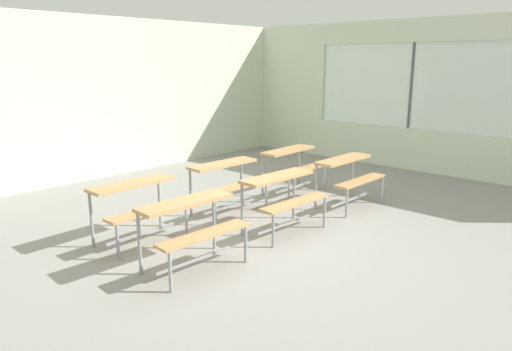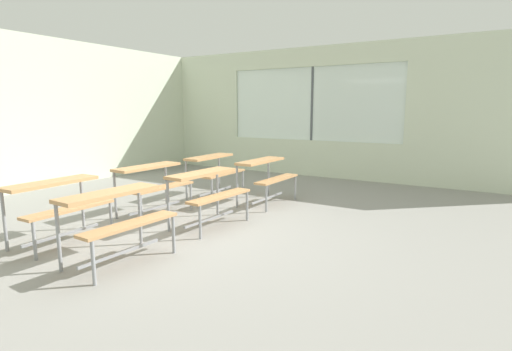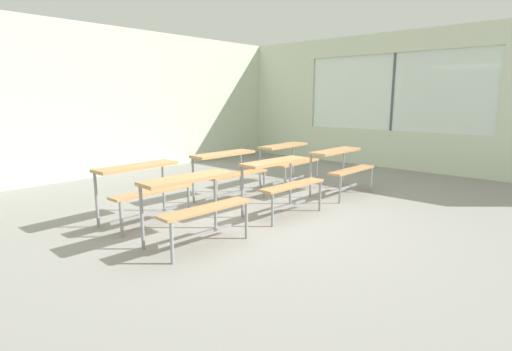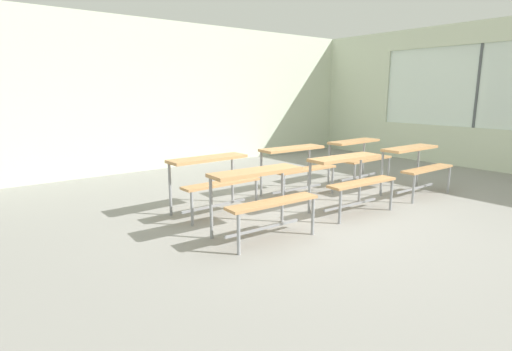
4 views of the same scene
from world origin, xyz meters
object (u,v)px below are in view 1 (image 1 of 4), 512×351
at_px(desk_bench_r0c0, 192,219).
at_px(desk_bench_r1c0, 138,198).
at_px(desk_bench_r1c1, 228,176).
at_px(desk_bench_r0c2, 349,170).
at_px(desk_bench_r0c1, 283,190).
at_px(desk_bench_r1c2, 293,160).

distance_m(desk_bench_r0c0, desk_bench_r1c0, 1.09).
bearing_deg(desk_bench_r1c0, desk_bench_r0c0, -93.73).
bearing_deg(desk_bench_r1c1, desk_bench_r0c2, -34.90).
xyz_separation_m(desk_bench_r0c0, desk_bench_r1c1, (1.59, 1.10, 0.00)).
bearing_deg(desk_bench_r0c2, desk_bench_r1c1, 143.68).
relative_size(desk_bench_r0c1, desk_bench_r0c2, 1.02).
relative_size(desk_bench_r1c0, desk_bench_r1c1, 0.99).
bearing_deg(desk_bench_r1c1, desk_bench_r1c0, -177.47).
height_order(desk_bench_r0c0, desk_bench_r0c2, same).
height_order(desk_bench_r0c0, desk_bench_r1c2, same).
xyz_separation_m(desk_bench_r0c0, desk_bench_r1c2, (3.08, 1.07, 0.00)).
bearing_deg(desk_bench_r1c1, desk_bench_r1c2, 1.13).
bearing_deg(desk_bench_r1c2, desk_bench_r0c2, -91.83).
height_order(desk_bench_r0c1, desk_bench_r1c2, same).
relative_size(desk_bench_r0c0, desk_bench_r1c0, 1.01).
xyz_separation_m(desk_bench_r0c0, desk_bench_r1c0, (0.05, 1.09, 0.00)).
bearing_deg(desk_bench_r0c0, desk_bench_r1c0, 90.13).
bearing_deg(desk_bench_r1c0, desk_bench_r0c2, -21.49).
distance_m(desk_bench_r0c1, desk_bench_r0c2, 1.54).
bearing_deg(desk_bench_r1c1, desk_bench_r0c1, -90.55).
relative_size(desk_bench_r0c0, desk_bench_r1c2, 1.01).
distance_m(desk_bench_r1c0, desk_bench_r1c2, 3.03).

